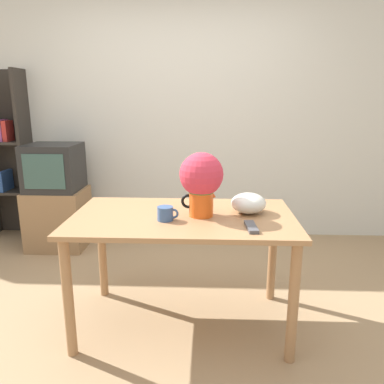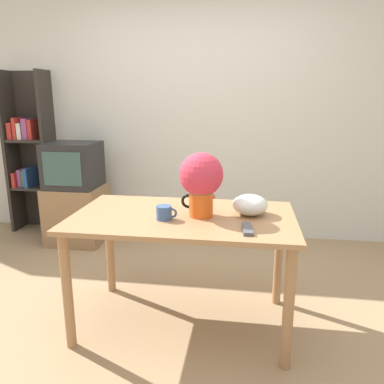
{
  "view_description": "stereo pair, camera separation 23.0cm",
  "coord_description": "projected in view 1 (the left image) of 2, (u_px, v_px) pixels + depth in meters",
  "views": [
    {
      "loc": [
        0.29,
        -2.26,
        1.48
      ],
      "look_at": [
        0.2,
        -0.03,
        0.92
      ],
      "focal_mm": 35.0,
      "sensor_mm": 36.0,
      "label": 1
    },
    {
      "loc": [
        0.52,
        -2.24,
        1.48
      ],
      "look_at": [
        0.2,
        -0.03,
        0.92
      ],
      "focal_mm": 35.0,
      "sensor_mm": 36.0,
      "label": 2
    }
  ],
  "objects": [
    {
      "name": "ground_plane",
      "position": [
        164.0,
        320.0,
        2.56
      ],
      "size": [
        12.0,
        12.0,
        0.0
      ],
      "primitive_type": "plane",
      "color": "#9E7F5B"
    },
    {
      "name": "white_bowl",
      "position": [
        248.0,
        203.0,
        2.38
      ],
      "size": [
        0.22,
        0.22,
        0.13
      ],
      "color": "silver",
      "rests_on": "table"
    },
    {
      "name": "wall_back",
      "position": [
        181.0,
        116.0,
        3.95
      ],
      "size": [
        8.0,
        0.05,
        2.6
      ],
      "color": "silver",
      "rests_on": "ground_plane"
    },
    {
      "name": "tv_set",
      "position": [
        54.0,
        167.0,
        3.66
      ],
      "size": [
        0.5,
        0.47,
        0.45
      ],
      "color": "black",
      "rests_on": "tv_stand"
    },
    {
      "name": "table",
      "position": [
        183.0,
        231.0,
        2.38
      ],
      "size": [
        1.39,
        0.82,
        0.76
      ],
      "color": "#A3754C",
      "rests_on": "ground_plane"
    },
    {
      "name": "coffee_mug",
      "position": [
        166.0,
        214.0,
        2.24
      ],
      "size": [
        0.13,
        0.1,
        0.09
      ],
      "color": "#385689",
      "rests_on": "table"
    },
    {
      "name": "bookshelf",
      "position": [
        5.0,
        156.0,
        3.99
      ],
      "size": [
        0.49,
        0.29,
        1.77
      ],
      "color": "#2D2823",
      "rests_on": "ground_plane"
    },
    {
      "name": "flower_vase",
      "position": [
        201.0,
        180.0,
        2.29
      ],
      "size": [
        0.27,
        0.27,
        0.4
      ],
      "color": "#E05619",
      "rests_on": "table"
    },
    {
      "name": "tv_stand",
      "position": [
        59.0,
        218.0,
        3.79
      ],
      "size": [
        0.55,
        0.48,
        0.6
      ],
      "color": "#8E6B47",
      "rests_on": "ground_plane"
    },
    {
      "name": "remote_control",
      "position": [
        251.0,
        227.0,
        2.11
      ],
      "size": [
        0.07,
        0.19,
        0.02
      ],
      "color": "#4C4C51",
      "rests_on": "table"
    }
  ]
}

